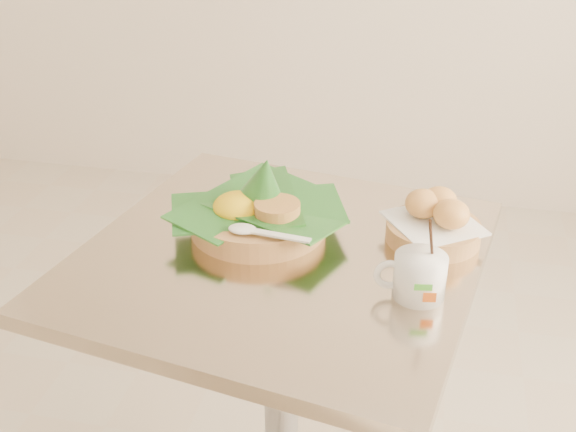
% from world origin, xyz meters
% --- Properties ---
extents(cafe_table, '(0.81, 0.81, 0.75)m').
position_xyz_m(cafe_table, '(0.09, 0.01, 0.53)').
color(cafe_table, gray).
rests_on(cafe_table, floor).
extents(rice_basket, '(0.32, 0.32, 0.16)m').
position_xyz_m(rice_basket, '(0.03, 0.08, 0.79)').
color(rice_basket, tan).
rests_on(rice_basket, cafe_table).
extents(bread_basket, '(0.21, 0.21, 0.09)m').
position_xyz_m(bread_basket, '(0.36, 0.12, 0.79)').
color(bread_basket, tan).
rests_on(bread_basket, cafe_table).
extents(coffee_mug, '(0.12, 0.09, 0.15)m').
position_xyz_m(coffee_mug, '(0.34, -0.08, 0.79)').
color(coffee_mug, white).
rests_on(coffee_mug, cafe_table).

